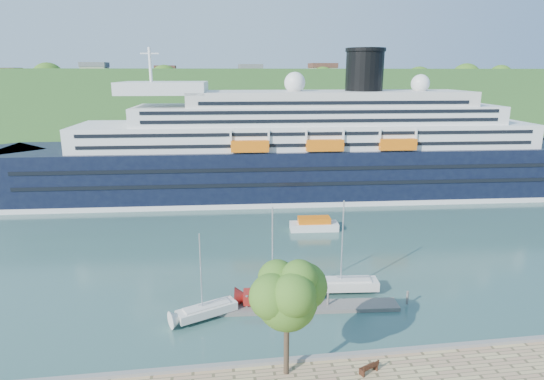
# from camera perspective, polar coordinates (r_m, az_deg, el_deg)

# --- Properties ---
(ground) EXTENTS (400.00, 400.00, 0.00)m
(ground) POSITION_cam_1_polar(r_m,az_deg,el_deg) (38.94, 2.39, -21.74)
(ground) COLOR #2B4D49
(ground) RESTS_ON ground
(far_hillside) EXTENTS (400.00, 50.00, 24.00)m
(far_hillside) POSITION_cam_1_polar(r_m,az_deg,el_deg) (176.25, -6.12, 10.97)
(far_hillside) COLOR #336327
(far_hillside) RESTS_ON ground
(quay_coping) EXTENTS (220.00, 0.50, 0.30)m
(quay_coping) POSITION_cam_1_polar(r_m,az_deg,el_deg) (38.11, 2.46, -20.53)
(quay_coping) COLOR slate
(quay_coping) RESTS_ON promenade
(cruise_ship) EXTENTS (122.40, 24.75, 27.30)m
(cruise_ship) POSITION_cam_1_polar(r_m,az_deg,el_deg) (85.17, 2.82, 8.27)
(cruise_ship) COLOR black
(cruise_ship) RESTS_ON ground
(park_bench) EXTENTS (1.78, 1.30, 1.06)m
(park_bench) POSITION_cam_1_polar(r_m,az_deg,el_deg) (37.48, 12.04, -20.84)
(park_bench) COLOR #492515
(park_bench) RESTS_ON promenade
(promenade_tree) EXTENTS (5.98, 5.98, 9.90)m
(promenade_tree) POSITION_cam_1_polar(r_m,az_deg,el_deg) (34.35, 1.86, -15.31)
(promenade_tree) COLOR #36691B
(promenade_tree) RESTS_ON promenade
(floating_pontoon) EXTENTS (18.39, 3.69, 0.41)m
(floating_pontoon) POSITION_cam_1_polar(r_m,az_deg,el_deg) (47.20, 4.50, -14.41)
(floating_pontoon) COLOR slate
(floating_pontoon) RESTS_ON ground
(sailboat_white_near) EXTENTS (6.65, 4.23, 8.35)m
(sailboat_white_near) POSITION_cam_1_polar(r_m,az_deg,el_deg) (44.08, -8.33, -10.93)
(sailboat_white_near) COLOR silver
(sailboat_white_near) RESTS_ON ground
(sailboat_red) EXTENTS (7.95, 3.07, 10.01)m
(sailboat_red) POSITION_cam_1_polar(r_m,az_deg,el_deg) (45.47, 0.75, -8.80)
(sailboat_red) COLOR maroon
(sailboat_red) RESTS_ON ground
(sailboat_white_far) EXTENTS (7.81, 2.85, 9.86)m
(sailboat_white_far) POSITION_cam_1_polar(r_m,az_deg,el_deg) (48.71, 9.39, -7.45)
(sailboat_white_far) COLOR silver
(sailboat_white_far) RESTS_ON ground
(tender_launch) EXTENTS (7.41, 3.00, 2.00)m
(tender_launch) POSITION_cam_1_polar(r_m,az_deg,el_deg) (68.52, 5.30, -4.22)
(tender_launch) COLOR orange
(tender_launch) RESTS_ON ground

